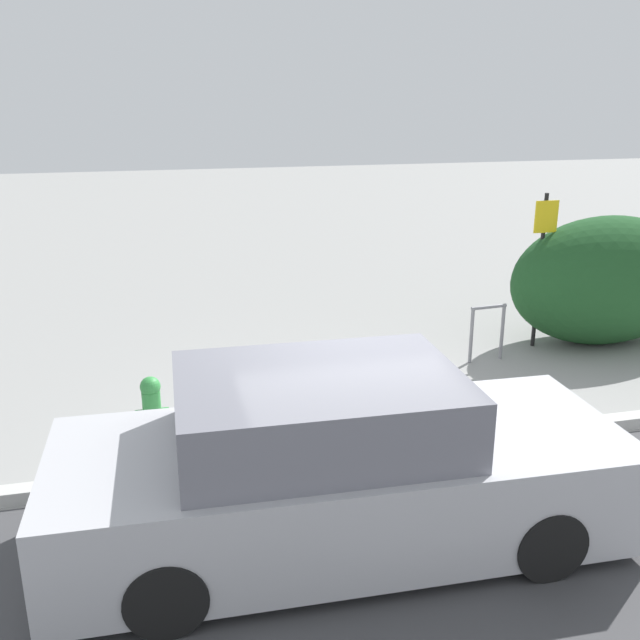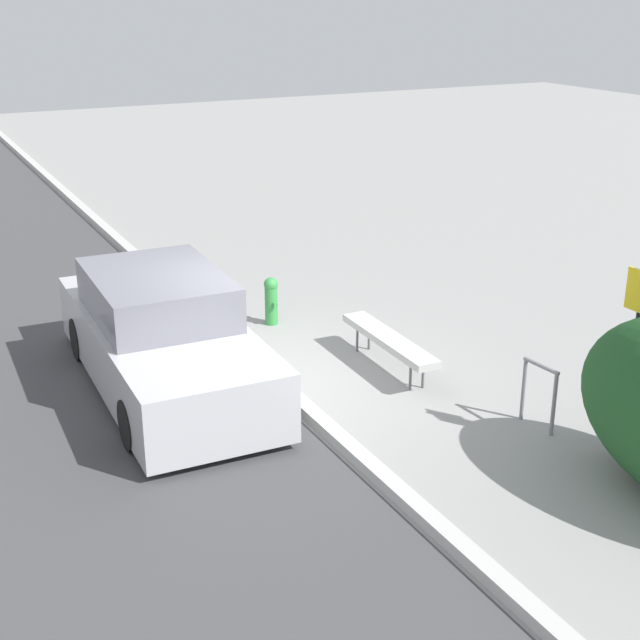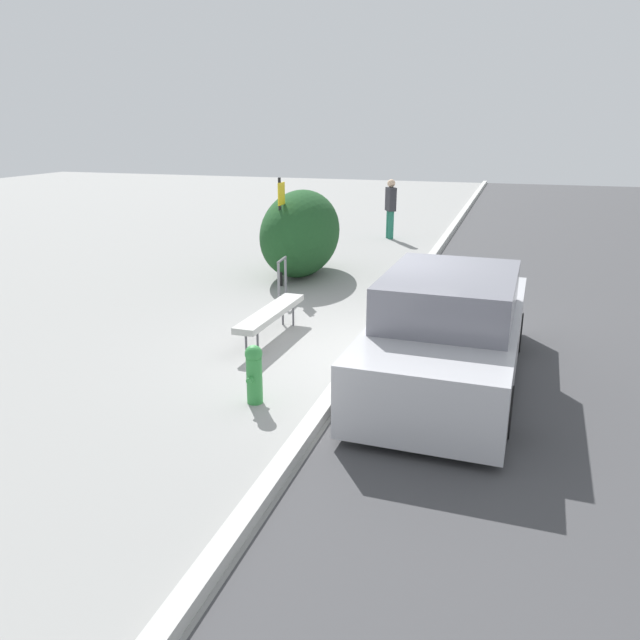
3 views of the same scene
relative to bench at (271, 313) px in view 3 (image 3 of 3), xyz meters
name	(u,v)px [view 3 (image 3 of 3)]	position (x,y,z in m)	size (l,w,h in m)	color
ground_plane	(366,352)	(-0.17, -1.63, -0.43)	(60.00, 60.00, 0.00)	gray
curb	(366,348)	(-0.17, -1.63, -0.36)	(60.00, 0.20, 0.13)	#B7B7B2
bench	(271,313)	(0.00, 0.00, 0.00)	(2.13, 0.40, 0.49)	#515156
bike_rack	(282,274)	(2.31, 0.69, 0.07)	(0.55, 0.10, 0.83)	gray
sign_post	(281,222)	(3.29, 1.08, 0.95)	(0.36, 0.08, 2.30)	black
fire_hydrant	(254,372)	(-2.35, -0.72, -0.02)	(0.36, 0.22, 0.77)	#338C3F
shrub_hedge	(301,233)	(4.37, 1.00, 0.54)	(3.05, 1.61, 1.95)	#1E4C23
pedestrian	(390,207)	(9.74, 0.02, 0.52)	(0.46, 0.40, 1.78)	#267259
parked_car_near	(449,332)	(-0.88, -2.93, 0.26)	(4.78, 1.94, 1.53)	black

